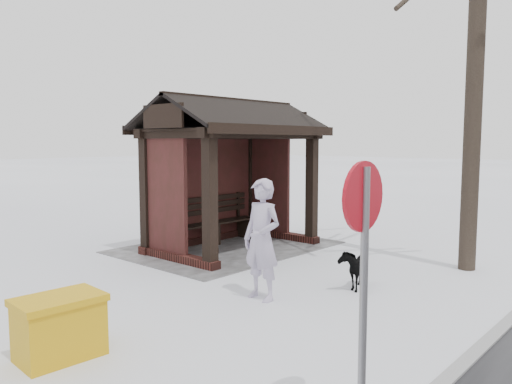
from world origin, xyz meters
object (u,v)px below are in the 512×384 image
(bus_shelter, at_px, (228,144))
(road_sign, at_px, (363,236))
(pedestrian, at_px, (262,239))
(dog, at_px, (355,267))
(grit_bin, at_px, (60,327))

(bus_shelter, relative_size, road_sign, 1.74)
(pedestrian, distance_m, road_sign, 3.36)
(pedestrian, xyz_separation_m, dog, (-1.35, 0.69, -0.54))
(dog, height_order, grit_bin, grit_bin)
(dog, distance_m, road_sign, 4.01)
(bus_shelter, xyz_separation_m, grit_bin, (4.95, 2.50, -1.84))
(grit_bin, height_order, road_sign, road_sign)
(pedestrian, distance_m, grit_bin, 2.89)
(bus_shelter, bearing_deg, dog, 77.44)
(bus_shelter, height_order, dog, bus_shelter)
(dog, bearing_deg, pedestrian, -132.30)
(pedestrian, xyz_separation_m, road_sign, (1.93, 2.66, 0.66))
(dog, relative_size, grit_bin, 0.85)
(bus_shelter, xyz_separation_m, road_sign, (4.06, 5.44, -0.65))
(grit_bin, distance_m, road_sign, 3.30)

